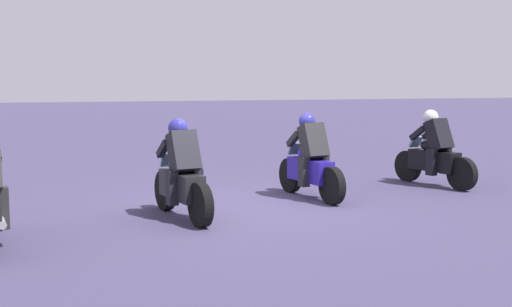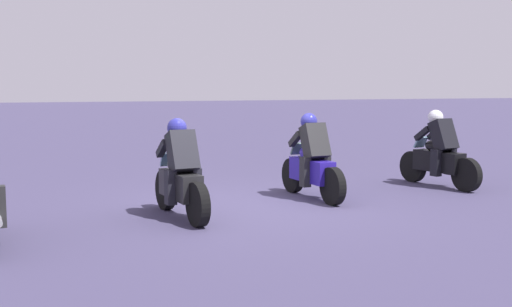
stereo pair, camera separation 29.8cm
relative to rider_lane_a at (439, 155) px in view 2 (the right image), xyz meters
The scene contains 4 objects.
ground_plane 4.23m from the rider_lane_a, 101.46° to the left, with size 120.00×120.00×0.00m, color #3F3959.
rider_lane_a is the anchor object (origin of this frame).
rider_lane_b 2.91m from the rider_lane_a, 98.24° to the left, with size 2.04×0.58×1.51m.
rider_lane_c 5.56m from the rider_lane_a, 103.52° to the left, with size 2.04×0.60×1.51m.
Camera 2 is at (-9.91, 3.18, 2.04)m, focal length 44.88 mm.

